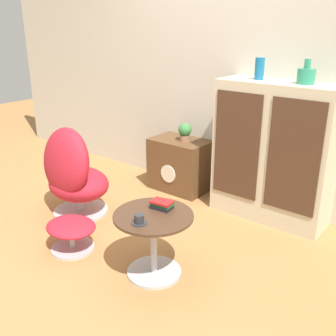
# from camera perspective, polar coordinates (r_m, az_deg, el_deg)

# --- Properties ---
(ground_plane) EXTENTS (12.00, 12.00, 0.00)m
(ground_plane) POSITION_cam_1_polar(r_m,az_deg,el_deg) (2.99, -7.69, -12.58)
(ground_plane) COLOR #A87542
(wall_back) EXTENTS (6.40, 0.06, 2.60)m
(wall_back) POSITION_cam_1_polar(r_m,az_deg,el_deg) (3.73, 9.00, 15.27)
(wall_back) COLOR beige
(wall_back) RESTS_ON ground_plane
(sideboard) EXTENTS (0.98, 0.38, 1.18)m
(sideboard) POSITION_cam_1_polar(r_m,az_deg,el_deg) (3.42, 15.00, 2.17)
(sideboard) COLOR beige
(sideboard) RESTS_ON ground_plane
(tv_console) EXTENTS (0.58, 0.39, 0.52)m
(tv_console) POSITION_cam_1_polar(r_m,az_deg,el_deg) (3.99, 1.75, 0.50)
(tv_console) COLOR brown
(tv_console) RESTS_ON ground_plane
(egg_chair) EXTENTS (0.64, 0.59, 0.82)m
(egg_chair) POSITION_cam_1_polar(r_m,az_deg,el_deg) (3.50, -13.69, -0.87)
(egg_chair) COLOR #B7B7BC
(egg_chair) RESTS_ON ground_plane
(ottoman) EXTENTS (0.40, 0.34, 0.24)m
(ottoman) POSITION_cam_1_polar(r_m,az_deg,el_deg) (3.06, -13.87, -8.73)
(ottoman) COLOR #B7B7BC
(ottoman) RESTS_ON ground_plane
(coffee_table) EXTENTS (0.53, 0.53, 0.45)m
(coffee_table) POSITION_cam_1_polar(r_m,az_deg,el_deg) (2.65, -2.10, -10.00)
(coffee_table) COLOR #B7B7BC
(coffee_table) RESTS_ON ground_plane
(vase_leftmost) EXTENTS (0.08, 0.08, 0.18)m
(vase_leftmost) POSITION_cam_1_polar(r_m,az_deg,el_deg) (3.36, 13.15, 13.87)
(vase_leftmost) COLOR #196699
(vase_leftmost) RESTS_ON sideboard
(vase_inner_left) EXTENTS (0.14, 0.14, 0.18)m
(vase_inner_left) POSITION_cam_1_polar(r_m,az_deg,el_deg) (3.21, 19.41, 12.55)
(vase_inner_left) COLOR #2D8E6B
(vase_inner_left) RESTS_ON sideboard
(potted_plant) EXTENTS (0.13, 0.13, 0.18)m
(potted_plant) POSITION_cam_1_polar(r_m,az_deg,el_deg) (3.85, 2.47, 5.31)
(potted_plant) COLOR #996B4C
(potted_plant) RESTS_ON tv_console
(teacup) EXTENTS (0.10, 0.10, 0.06)m
(teacup) POSITION_cam_1_polar(r_m,az_deg,el_deg) (2.45, -4.21, -7.50)
(teacup) COLOR #2D2D33
(teacup) RESTS_ON coffee_table
(book_stack) EXTENTS (0.15, 0.11, 0.06)m
(book_stack) POSITION_cam_1_polar(r_m,az_deg,el_deg) (2.63, -0.90, -5.31)
(book_stack) COLOR black
(book_stack) RESTS_ON coffee_table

